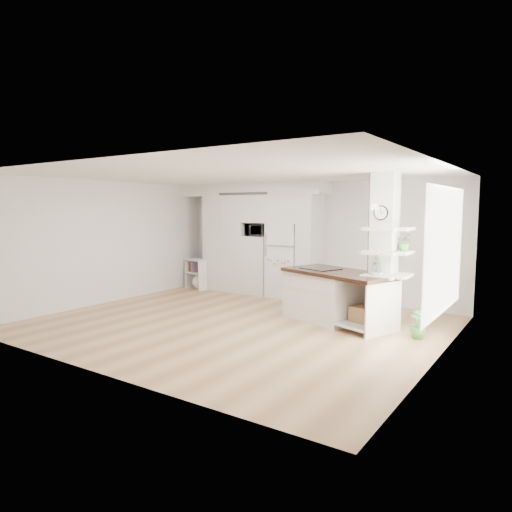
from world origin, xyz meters
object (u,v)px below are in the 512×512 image
(refrigerator, at_px, (286,260))
(floor_plant_a, at_px, (382,309))
(kitchen_island, at_px, (329,294))
(bookshelf, at_px, (198,276))

(refrigerator, height_order, floor_plant_a, refrigerator)
(kitchen_island, height_order, floor_plant_a, kitchen_island)
(kitchen_island, xyz_separation_m, floor_plant_a, (0.85, 0.46, -0.25))
(refrigerator, bearing_deg, bookshelf, -172.45)
(bookshelf, distance_m, floor_plant_a, 5.17)
(bookshelf, bearing_deg, kitchen_island, -1.27)
(kitchen_island, distance_m, floor_plant_a, 1.00)
(refrigerator, distance_m, floor_plant_a, 2.94)
(bookshelf, xyz_separation_m, floor_plant_a, (5.12, -0.72, -0.09))
(floor_plant_a, bearing_deg, bookshelf, 171.93)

